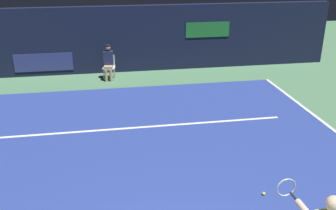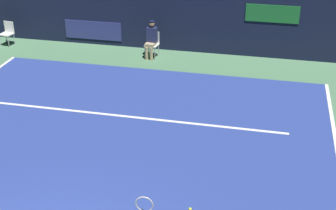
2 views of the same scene
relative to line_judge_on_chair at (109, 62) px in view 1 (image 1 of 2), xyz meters
name	(u,v)px [view 1 (image 1 of 2)]	position (x,y,z in m)	size (l,w,h in m)	color
ground_plane	(142,162)	(0.56, -6.28, -0.69)	(33.70, 33.70, 0.00)	#4C7A56
court_surface	(142,162)	(0.56, -6.28, -0.68)	(10.76, 10.39, 0.01)	navy
line_service	(135,128)	(0.56, -4.46, -0.67)	(8.39, 0.10, 0.01)	white
back_wall	(121,39)	(0.56, 1.01, 0.61)	(17.32, 0.33, 2.60)	#141933
line_judge_on_chair	(109,62)	(0.00, 0.00, 0.00)	(0.49, 0.57, 1.32)	white
tennis_ball	(264,194)	(2.82, -7.99, -0.64)	(0.07, 0.07, 0.07)	#CCE033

